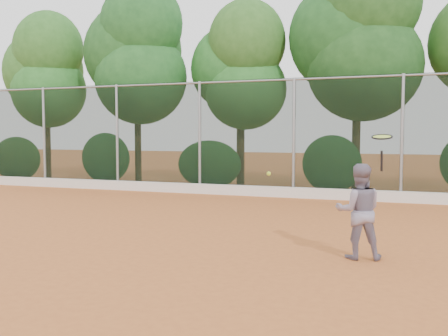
% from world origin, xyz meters
% --- Properties ---
extents(ground, '(80.00, 80.00, 0.00)m').
position_xyz_m(ground, '(0.00, 0.00, 0.00)').
color(ground, '#B8602B').
rests_on(ground, ground).
extents(concrete_curb, '(24.00, 0.20, 0.30)m').
position_xyz_m(concrete_curb, '(0.00, 6.82, 0.15)').
color(concrete_curb, silver).
rests_on(concrete_curb, ground).
extents(tennis_player, '(0.80, 0.68, 1.43)m').
position_xyz_m(tennis_player, '(2.46, 0.15, 0.72)').
color(tennis_player, gray).
rests_on(tennis_player, ground).
extents(chainlink_fence, '(24.09, 0.09, 3.50)m').
position_xyz_m(chainlink_fence, '(-0.00, 7.00, 1.86)').
color(chainlink_fence, black).
rests_on(chainlink_fence, ground).
extents(foliage_backdrop, '(23.70, 3.63, 7.55)m').
position_xyz_m(foliage_backdrop, '(-0.55, 8.98, 4.40)').
color(foliage_backdrop, '#432C19').
rests_on(foliage_backdrop, ground).
extents(tennis_racket, '(0.31, 0.31, 0.54)m').
position_xyz_m(tennis_racket, '(2.78, 0.01, 1.79)').
color(tennis_racket, black).
rests_on(tennis_racket, ground).
extents(tennis_ball_in_flight, '(0.06, 0.06, 0.06)m').
position_xyz_m(tennis_ball_in_flight, '(1.18, -0.28, 1.28)').
color(tennis_ball_in_flight, '#B1CF2F').
rests_on(tennis_ball_in_flight, ground).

